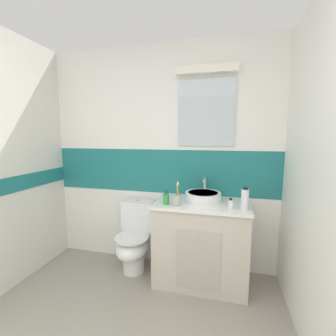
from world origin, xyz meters
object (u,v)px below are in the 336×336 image
Objects in this scene: toilet at (134,239)px; perfume_flask_small at (230,204)px; shampoo_bottle_tall at (245,199)px; toothbrush_cup at (176,200)px; sink_basin at (203,196)px; soap_dispenser at (166,199)px.

toilet is 7.80× the size of perfume_flask_small.
toothbrush_cup is at bearing -177.55° from shampoo_bottle_tall.
toilet is 1.16m from perfume_flask_small.
toothbrush_cup is at bearing -21.33° from toilet.
shampoo_bottle_tall is (0.39, -0.19, 0.05)m from sink_basin.
toothbrush_cup is 0.11m from soap_dispenser.
toilet is at bearing 156.07° from soap_dispenser.
toothbrush_cup is at bearing -136.11° from sink_basin.
sink_basin is 1.74× the size of toothbrush_cup.
perfume_flask_small is 0.48× the size of shampoo_bottle_tall.
soap_dispenser is 0.72m from shampoo_bottle_tall.
toothbrush_cup is 2.34× the size of perfume_flask_small.
toilet is 0.78m from toothbrush_cup.
sink_basin reaches higher than toilet.
toilet is 3.34× the size of toothbrush_cup.
shampoo_bottle_tall is at bearing -26.61° from sink_basin.
sink_basin is at bearing 31.06° from soap_dispenser.
sink_basin is 0.39m from soap_dispenser.
sink_basin is 2.84× the size of soap_dispenser.
toilet is (-0.75, -0.02, -0.54)m from sink_basin.
toilet is 1.29m from shampoo_bottle_tall.
soap_dispenser is at bearing -179.42° from shampoo_bottle_tall.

